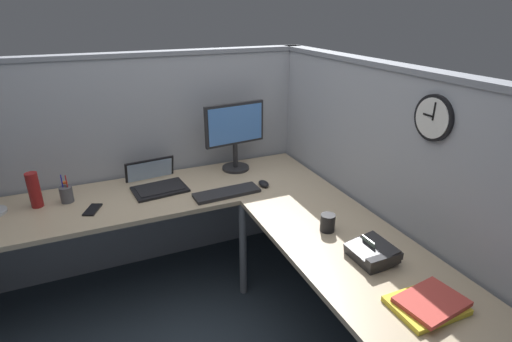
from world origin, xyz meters
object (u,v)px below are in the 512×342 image
at_px(monitor, 235,132).
at_px(keyboard, 227,193).
at_px(computer_mouse, 264,184).
at_px(thermos_flask, 34,190).
at_px(coffee_mug, 328,223).
at_px(pen_cup, 66,194).
at_px(book_stack, 428,304).
at_px(cell_phone, 93,210).
at_px(laptop, 155,182).
at_px(wall_clock, 434,118).
at_px(office_phone, 373,254).

xyz_separation_m(monitor, keyboard, (-0.21, -0.38, -0.28)).
relative_size(computer_mouse, thermos_flask, 0.47).
xyz_separation_m(monitor, coffee_mug, (0.15, -1.02, -0.25)).
height_order(pen_cup, book_stack, pen_cup).
bearing_deg(cell_phone, computer_mouse, 19.74).
bearing_deg(keyboard, thermos_flask, 162.22).
xyz_separation_m(laptop, wall_clock, (1.12, -1.21, 0.62)).
distance_m(cell_phone, coffee_mug, 1.38).
relative_size(keyboard, cell_phone, 2.99).
bearing_deg(wall_clock, thermos_flask, 147.18).
xyz_separation_m(monitor, laptop, (-0.60, -0.05, -0.27)).
bearing_deg(monitor, pen_cup, -175.94).
relative_size(keyboard, thermos_flask, 1.95).
distance_m(computer_mouse, wall_clock, 1.19).
height_order(cell_phone, coffee_mug, coffee_mug).
distance_m(computer_mouse, office_phone, 0.99).
distance_m(laptop, computer_mouse, 0.74).
bearing_deg(computer_mouse, wall_clock, -63.49).
xyz_separation_m(thermos_flask, wall_clock, (1.84, -1.19, 0.54)).
xyz_separation_m(keyboard, computer_mouse, (0.27, 0.02, 0.01)).
height_order(pen_cup, office_phone, pen_cup).
relative_size(cell_phone, coffee_mug, 1.50).
xyz_separation_m(laptop, office_phone, (0.80, -1.28, 0.01)).
bearing_deg(wall_clock, cell_phone, 147.02).
xyz_separation_m(cell_phone, thermos_flask, (-0.30, 0.19, 0.10)).
height_order(pen_cup, thermos_flask, thermos_flask).
distance_m(computer_mouse, pen_cup, 1.25).
bearing_deg(office_phone, keyboard, 112.68).
xyz_separation_m(laptop, coffee_mug, (0.75, -0.97, 0.02)).
height_order(monitor, cell_phone, monitor).
height_order(keyboard, book_stack, book_stack).
distance_m(monitor, coffee_mug, 1.06).
height_order(monitor, office_phone, monitor).
height_order(laptop, computer_mouse, laptop).
relative_size(pen_cup, coffee_mug, 1.88).
relative_size(cell_phone, office_phone, 0.69).
bearing_deg(laptop, pen_cup, -176.76).
bearing_deg(computer_mouse, monitor, 100.79).
bearing_deg(keyboard, cell_phone, 169.46).
xyz_separation_m(monitor, office_phone, (0.19, -1.33, -0.26)).
bearing_deg(laptop, monitor, 4.81).
bearing_deg(pen_cup, computer_mouse, -12.63).
bearing_deg(office_phone, book_stack, -90.83).
relative_size(pen_cup, office_phone, 0.87).
bearing_deg(book_stack, computer_mouse, 95.20).
bearing_deg(pen_cup, monitor, 4.06).
height_order(pen_cup, cell_phone, pen_cup).
xyz_separation_m(computer_mouse, cell_phone, (-1.08, 0.09, -0.01)).
xyz_separation_m(laptop, thermos_flask, (-0.72, -0.02, 0.09)).
distance_m(laptop, wall_clock, 1.76).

